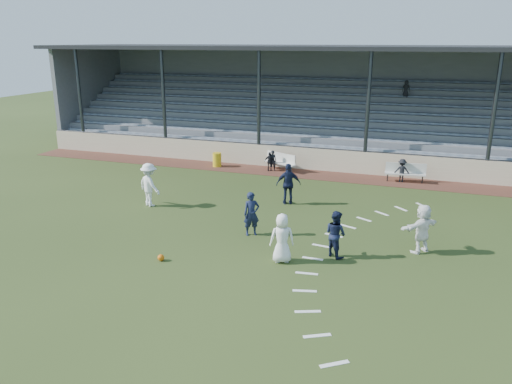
% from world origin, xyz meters
% --- Properties ---
extents(ground, '(90.00, 90.00, 0.00)m').
position_xyz_m(ground, '(0.00, 0.00, 0.00)').
color(ground, '#2D3D19').
rests_on(ground, ground).
extents(cinder_track, '(34.00, 2.00, 0.02)m').
position_xyz_m(cinder_track, '(0.00, 10.50, 0.01)').
color(cinder_track, '#4E291F').
rests_on(cinder_track, ground).
extents(retaining_wall, '(34.00, 0.18, 1.20)m').
position_xyz_m(retaining_wall, '(0.00, 11.55, 0.60)').
color(retaining_wall, beige).
rests_on(retaining_wall, ground).
extents(bench_left, '(1.99, 1.26, 0.95)m').
position_xyz_m(bench_left, '(-1.45, 10.83, 0.58)').
color(bench_left, silver).
rests_on(bench_left, cinder_track).
extents(bench_right, '(2.03, 0.63, 0.95)m').
position_xyz_m(bench_right, '(5.19, 10.64, 0.58)').
color(bench_right, silver).
rests_on(bench_right, cinder_track).
extents(trash_bin, '(0.49, 0.49, 0.78)m').
position_xyz_m(trash_bin, '(-5.10, 10.46, 0.41)').
color(trash_bin, gold).
rests_on(trash_bin, cinder_track).
extents(football, '(0.22, 0.22, 0.22)m').
position_xyz_m(football, '(-1.81, -1.78, 0.11)').
color(football, '#DA630C').
rests_on(football, ground).
extents(player_white_lead, '(0.94, 0.80, 1.63)m').
position_xyz_m(player_white_lead, '(1.94, -0.54, 0.82)').
color(player_white_lead, white).
rests_on(player_white_lead, ground).
extents(player_navy_lead, '(0.71, 0.65, 1.64)m').
position_xyz_m(player_navy_lead, '(0.23, 1.34, 0.82)').
color(player_navy_lead, '#141B37').
rests_on(player_navy_lead, ground).
extents(player_navy_mid, '(0.98, 0.93, 1.59)m').
position_xyz_m(player_navy_mid, '(3.49, 0.46, 0.79)').
color(player_navy_mid, '#141B37').
rests_on(player_navy_mid, ground).
extents(player_white_wing, '(1.40, 1.15, 1.89)m').
position_xyz_m(player_white_wing, '(-5.07, 3.10, 0.95)').
color(player_white_wing, white).
rests_on(player_white_wing, ground).
extents(player_navy_wing, '(1.15, 0.79, 1.82)m').
position_xyz_m(player_navy_wing, '(0.53, 5.31, 0.91)').
color(player_navy_wing, '#141B37').
rests_on(player_navy_wing, ground).
extents(player_white_back, '(1.43, 1.51, 1.70)m').
position_xyz_m(player_white_back, '(6.19, 1.74, 0.85)').
color(player_white_back, white).
rests_on(player_white_back, ground).
extents(sub_left_near, '(0.44, 0.31, 1.14)m').
position_xyz_m(sub_left_near, '(-1.84, 10.61, 0.59)').
color(sub_left_near, black).
rests_on(sub_left_near, cinder_track).
extents(sub_left_far, '(0.66, 0.43, 1.05)m').
position_xyz_m(sub_left_far, '(-1.96, 10.48, 0.54)').
color(sub_left_far, black).
rests_on(sub_left_far, cinder_track).
extents(sub_right, '(0.81, 0.51, 1.19)m').
position_xyz_m(sub_right, '(5.02, 10.52, 0.61)').
color(sub_right, black).
rests_on(sub_right, cinder_track).
extents(grandstand, '(34.60, 9.00, 6.61)m').
position_xyz_m(grandstand, '(0.01, 16.26, 2.20)').
color(grandstand, slate).
rests_on(grandstand, ground).
extents(penalty_arc, '(3.89, 14.63, 0.01)m').
position_xyz_m(penalty_arc, '(4.12, 0.00, 0.01)').
color(penalty_arc, white).
rests_on(penalty_arc, ground).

